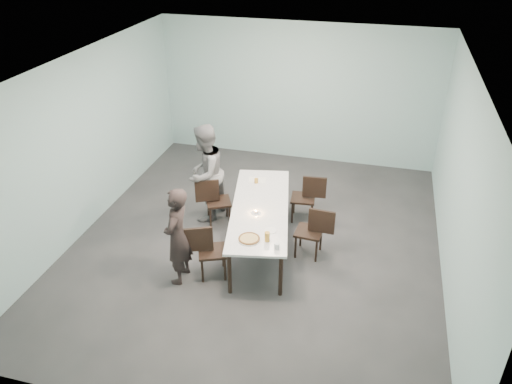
% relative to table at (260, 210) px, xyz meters
% --- Properties ---
extents(ground, '(7.00, 7.00, 0.00)m').
position_rel_table_xyz_m(ground, '(-0.08, 0.07, -0.69)').
color(ground, '#333335').
rests_on(ground, ground).
extents(room_shell, '(6.02, 7.02, 3.01)m').
position_rel_table_xyz_m(room_shell, '(-0.08, 0.07, 1.33)').
color(room_shell, '#9EC5C6').
rests_on(room_shell, ground).
extents(table, '(1.38, 2.72, 0.75)m').
position_rel_table_xyz_m(table, '(0.00, 0.00, 0.00)').
color(table, white).
rests_on(table, ground).
extents(chair_near_left, '(0.65, 0.55, 0.87)m').
position_rel_table_xyz_m(chair_near_left, '(-0.58, -0.95, -0.19)').
color(chair_near_left, black).
rests_on(chair_near_left, ground).
extents(chair_far_left, '(0.65, 0.56, 0.87)m').
position_rel_table_xyz_m(chair_far_left, '(-0.96, 0.46, -0.19)').
color(chair_far_left, black).
rests_on(chair_far_left, ground).
extents(chair_near_right, '(0.62, 0.45, 0.87)m').
position_rel_table_xyz_m(chair_near_right, '(0.90, -0.04, -0.19)').
color(chair_near_right, black).
rests_on(chair_near_right, ground).
extents(chair_far_right, '(0.63, 0.46, 0.87)m').
position_rel_table_xyz_m(chair_far_right, '(0.62, 1.01, -0.19)').
color(chair_far_right, black).
rests_on(chair_far_right, ground).
extents(diner_near, '(0.38, 0.57, 1.56)m').
position_rel_table_xyz_m(diner_near, '(-0.95, -1.15, 0.09)').
color(diner_near, black).
rests_on(diner_near, ground).
extents(diner_far, '(0.82, 0.97, 1.78)m').
position_rel_table_xyz_m(diner_far, '(-1.17, 0.64, 0.20)').
color(diner_far, slate).
rests_on(diner_far, ground).
extents(pizza, '(0.34, 0.34, 0.04)m').
position_rel_table_xyz_m(pizza, '(0.07, -0.93, 0.08)').
color(pizza, white).
rests_on(pizza, table).
extents(side_plate, '(0.18, 0.18, 0.01)m').
position_rel_table_xyz_m(side_plate, '(0.32, -0.62, 0.06)').
color(side_plate, white).
rests_on(side_plate, table).
extents(beer_glass, '(0.08, 0.08, 0.15)m').
position_rel_table_xyz_m(beer_glass, '(0.33, -0.89, 0.13)').
color(beer_glass, '#C0882A').
rests_on(beer_glass, table).
extents(water_tumbler, '(0.08, 0.08, 0.09)m').
position_rel_table_xyz_m(water_tumbler, '(0.51, -1.03, 0.10)').
color(water_tumbler, silver).
rests_on(water_tumbler, table).
extents(tealight, '(0.06, 0.06, 0.05)m').
position_rel_table_xyz_m(tealight, '(-0.02, -0.19, 0.08)').
color(tealight, silver).
rests_on(tealight, table).
extents(amber_tumbler, '(0.07, 0.07, 0.08)m').
position_rel_table_xyz_m(amber_tumbler, '(-0.27, 0.78, 0.10)').
color(amber_tumbler, '#C0882A').
rests_on(amber_tumbler, table).
extents(menu, '(0.34, 0.27, 0.01)m').
position_rel_table_xyz_m(menu, '(-0.28, 0.88, 0.06)').
color(menu, silver).
rests_on(menu, table).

